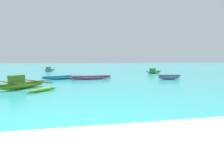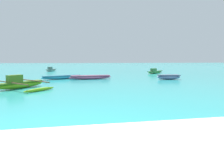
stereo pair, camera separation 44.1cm
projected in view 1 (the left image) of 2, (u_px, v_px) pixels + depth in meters
moored_boat_0 at (169, 77)px, 16.72m from camera, size 2.31×0.91×0.45m
moored_boat_1 at (49, 70)px, 28.69m from camera, size 1.50×2.84×0.76m
moored_boat_2 at (154, 71)px, 24.50m from camera, size 3.37×2.91×0.71m
moored_boat_3 at (62, 77)px, 16.82m from camera, size 3.83×1.94×0.36m
moored_boat_4 at (22, 84)px, 11.18m from camera, size 4.47×4.40×0.89m
moored_boat_5 at (91, 77)px, 16.78m from camera, size 4.09×1.04×0.37m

